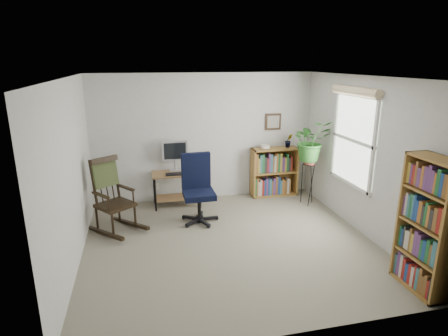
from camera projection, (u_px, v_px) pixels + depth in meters
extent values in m
cube|color=gray|center=(230.00, 243.00, 5.55)|extent=(4.20, 4.00, 0.00)
cube|color=silver|center=(231.00, 77.00, 4.88)|extent=(4.20, 4.00, 0.00)
cube|color=beige|center=(205.00, 138.00, 7.09)|extent=(4.20, 0.00, 2.40)
cube|color=beige|center=(284.00, 224.00, 3.34)|extent=(4.20, 0.00, 2.40)
cube|color=beige|center=(71.00, 175.00, 4.76)|extent=(0.00, 4.00, 2.40)
cube|color=beige|center=(365.00, 157.00, 5.67)|extent=(0.00, 4.00, 2.40)
cube|color=black|center=(177.00, 174.00, 6.72)|extent=(0.40, 0.15, 0.02)
imported|color=#2C6C25|center=(312.00, 121.00, 6.64)|extent=(1.69, 1.87, 1.46)
imported|color=#2C6C25|center=(288.00, 145.00, 7.33)|extent=(0.13, 0.24, 0.11)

